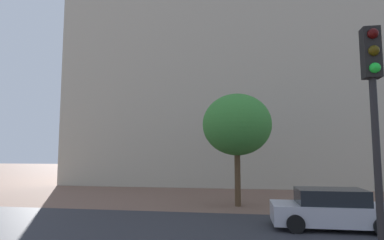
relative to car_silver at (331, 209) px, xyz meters
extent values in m
plane|color=brown|center=(-5.36, -1.57, -0.70)|extent=(120.00, 120.00, 0.00)
cube|color=#2D2D33|center=(-5.36, -1.83, -0.70)|extent=(120.00, 8.33, 0.00)
cube|color=#B2A893|center=(-4.27, 19.74, 8.71)|extent=(29.48, 14.60, 18.83)
cube|color=#B2A893|center=(-7.02, 19.74, 15.26)|extent=(4.56, 4.56, 31.92)
cylinder|color=#B2A893|center=(-17.51, 13.94, 10.66)|extent=(2.80, 2.80, 22.72)
cube|color=#B2B2BC|center=(0.00, 0.00, -0.16)|extent=(4.34, 1.83, 0.72)
cube|color=black|center=(0.00, 0.00, 0.48)|extent=(2.43, 1.61, 0.56)
cylinder|color=black|center=(-1.43, -0.91, -0.38)|extent=(0.64, 0.22, 0.64)
cylinder|color=black|center=(-1.43, 0.91, -0.38)|extent=(0.64, 0.22, 0.64)
cylinder|color=black|center=(1.43, -0.91, -0.38)|extent=(0.64, 0.22, 0.64)
cylinder|color=black|center=(1.43, 0.91, -0.38)|extent=(0.64, 0.22, 0.64)
cylinder|color=black|center=(-1.01, -7.04, 1.36)|extent=(0.12, 0.12, 4.12)
cube|color=black|center=(-1.01, -7.04, 3.87)|extent=(0.28, 0.24, 0.90)
sphere|color=#390606|center=(-1.01, -7.17, 4.17)|extent=(0.18, 0.18, 0.18)
sphere|color=#3C3306|center=(-1.01, -7.17, 3.87)|extent=(0.18, 0.18, 0.18)
sphere|color=green|center=(-1.01, -7.17, 3.57)|extent=(0.18, 0.18, 0.18)
cylinder|color=#4C3823|center=(-3.54, 4.39, 0.73)|extent=(0.31, 0.31, 2.85)
ellipsoid|color=#387F33|center=(-3.54, 4.39, 3.64)|extent=(3.71, 3.71, 3.34)
camera|label=1|loc=(-3.24, -12.84, 2.15)|focal=29.58mm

